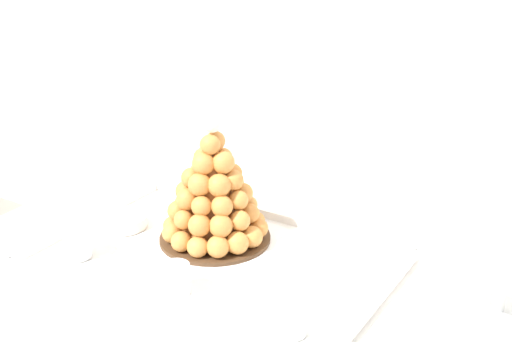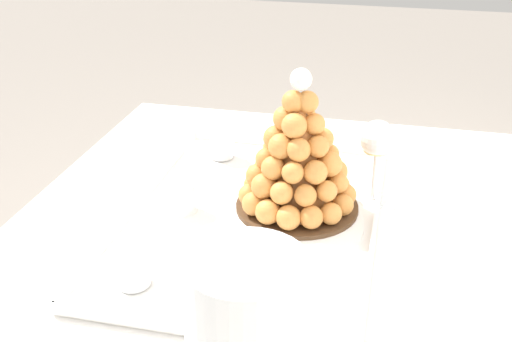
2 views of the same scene
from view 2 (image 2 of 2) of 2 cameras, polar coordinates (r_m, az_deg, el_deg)
buffet_table at (r=1.05m, az=-0.46°, el=-14.68°), size 1.49×0.97×0.79m
serving_tray at (r=1.16m, az=-0.30°, el=-4.26°), size 0.66×0.45×0.02m
croquembouche at (r=1.15m, az=3.78°, el=1.07°), size 0.23×0.23×0.27m
dessert_cup_left at (r=1.38m, az=-3.09°, el=2.32°), size 0.05×0.05×0.06m
dessert_cup_mid_left at (r=1.18m, az=-6.55°, el=-2.46°), size 0.05×0.05×0.06m
dessert_cup_centre at (r=1.00m, az=-10.97°, el=-8.77°), size 0.05×0.05×0.05m
creme_brulee_ramekin at (r=1.37m, az=3.05°, el=1.47°), size 0.10×0.10×0.02m
wine_glass at (r=1.20m, az=10.80°, el=2.56°), size 0.07×0.07×0.17m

